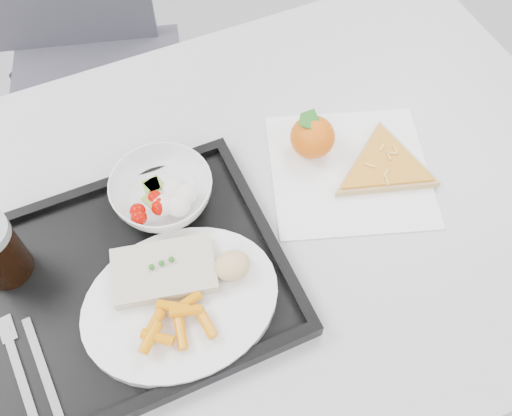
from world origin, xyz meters
The scene contains 13 objects.
table centered at (0.00, 0.30, 0.68)m, with size 1.20×0.80×0.75m.
chair centered at (-0.11, 1.01, 0.54)m, with size 0.52×0.52×0.93m.
tray centered at (-0.19, 0.26, 0.76)m, with size 0.45×0.35×0.03m.
dinner_plate centered at (-0.13, 0.20, 0.77)m, with size 0.27×0.27×0.02m.
fish_fillet centered at (-0.13, 0.24, 0.79)m, with size 0.15×0.11×0.03m.
bread_roll centered at (-0.05, 0.21, 0.80)m, with size 0.06×0.05×0.03m.
salad_bowl centered at (-0.09, 0.37, 0.79)m, with size 0.15×0.15×0.05m.
cutlery centered at (-0.35, 0.22, 0.77)m, with size 0.09×0.17×0.01m.
napkin centered at (0.20, 0.31, 0.75)m, with size 0.32×0.31×0.00m.
tangerine centered at (0.16, 0.37, 0.79)m, with size 0.10×0.10×0.07m.
pizza_slice centered at (0.25, 0.29, 0.76)m, with size 0.23×0.23×0.02m.
carrot_pile centered at (-0.14, 0.17, 0.80)m, with size 0.10×0.08×0.02m.
salad_contents centered at (-0.09, 0.34, 0.80)m, with size 0.10×0.08×0.03m.
Camera 1 is at (-0.15, -0.12, 1.50)m, focal length 40.00 mm.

